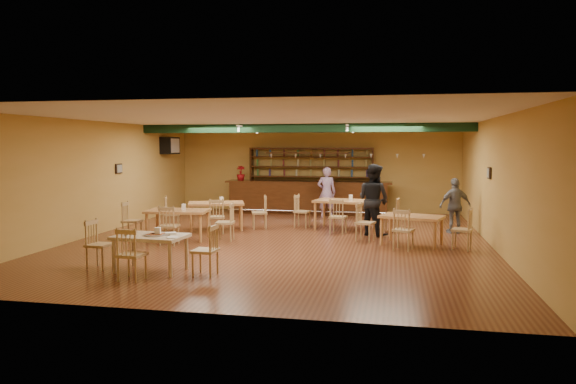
% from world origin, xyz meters
% --- Properties ---
extents(floor, '(12.00, 12.00, 0.00)m').
position_xyz_m(floor, '(0.00, 0.00, 0.00)').
color(floor, '#522917').
rests_on(floor, ground).
extents(ceiling_beam, '(10.00, 0.30, 0.25)m').
position_xyz_m(ceiling_beam, '(0.00, 2.80, 2.87)').
color(ceiling_beam, black).
rests_on(ceiling_beam, ceiling).
extents(track_rail_left, '(0.05, 2.50, 0.05)m').
position_xyz_m(track_rail_left, '(-1.80, 3.40, 2.94)').
color(track_rail_left, silver).
rests_on(track_rail_left, ceiling).
extents(track_rail_right, '(0.05, 2.50, 0.05)m').
position_xyz_m(track_rail_right, '(1.40, 3.40, 2.94)').
color(track_rail_right, silver).
rests_on(track_rail_right, ceiling).
extents(ac_unit, '(0.34, 0.70, 0.48)m').
position_xyz_m(ac_unit, '(-4.80, 4.20, 2.35)').
color(ac_unit, silver).
rests_on(ac_unit, wall_left).
extents(picture_left, '(0.04, 0.34, 0.28)m').
position_xyz_m(picture_left, '(-4.97, 1.00, 1.70)').
color(picture_left, black).
rests_on(picture_left, wall_left).
extents(picture_right, '(0.04, 0.34, 0.28)m').
position_xyz_m(picture_right, '(4.97, 0.50, 1.70)').
color(picture_right, black).
rests_on(picture_right, wall_right).
extents(bar_counter, '(5.70, 0.85, 1.13)m').
position_xyz_m(bar_counter, '(-0.17, 5.15, 0.56)').
color(bar_counter, '#34190A').
rests_on(bar_counter, ground).
extents(back_bar_hutch, '(4.41, 0.40, 2.28)m').
position_xyz_m(back_bar_hutch, '(-0.17, 5.78, 1.14)').
color(back_bar_hutch, '#34190A').
rests_on(back_bar_hutch, ground).
extents(poinsettia, '(0.37, 0.37, 0.51)m').
position_xyz_m(poinsettia, '(-2.57, 5.15, 1.39)').
color(poinsettia, maroon).
rests_on(poinsettia, bar_counter).
extents(dining_table_a, '(1.75, 1.37, 0.77)m').
position_xyz_m(dining_table_a, '(-2.15, 1.24, 0.38)').
color(dining_table_a, '#AE7D3D').
rests_on(dining_table_a, ground).
extents(dining_table_b, '(1.81, 1.27, 0.83)m').
position_xyz_m(dining_table_b, '(1.41, 1.91, 0.42)').
color(dining_table_b, '#AE7D3D').
rests_on(dining_table_b, ground).
extents(dining_table_c, '(1.58, 1.03, 0.75)m').
position_xyz_m(dining_table_c, '(-2.56, -0.51, 0.38)').
color(dining_table_c, '#AE7D3D').
rests_on(dining_table_c, ground).
extents(dining_table_d, '(1.60, 1.23, 0.71)m').
position_xyz_m(dining_table_d, '(3.16, -0.11, 0.35)').
color(dining_table_d, '#AE7D3D').
rests_on(dining_table_d, ground).
extents(near_table, '(1.34, 0.91, 0.69)m').
position_xyz_m(near_table, '(-1.72, -3.82, 0.35)').
color(near_table, tan).
rests_on(near_table, ground).
extents(pizza_tray, '(0.49, 0.49, 0.01)m').
position_xyz_m(pizza_tray, '(-1.62, -3.82, 0.70)').
color(pizza_tray, silver).
rests_on(pizza_tray, near_table).
extents(parmesan_shaker, '(0.08, 0.08, 0.11)m').
position_xyz_m(parmesan_shaker, '(-2.13, -3.95, 0.75)').
color(parmesan_shaker, '#EAE5C6').
rests_on(parmesan_shaker, near_table).
extents(napkin_stack, '(0.25, 0.23, 0.03)m').
position_xyz_m(napkin_stack, '(-1.39, -3.63, 0.71)').
color(napkin_stack, white).
rests_on(napkin_stack, near_table).
extents(pizza_server, '(0.33, 0.22, 0.00)m').
position_xyz_m(pizza_server, '(-1.49, -3.77, 0.71)').
color(pizza_server, silver).
rests_on(pizza_server, pizza_tray).
extents(side_plate, '(0.23, 0.23, 0.01)m').
position_xyz_m(side_plate, '(-1.21, -4.00, 0.70)').
color(side_plate, white).
rests_on(side_plate, near_table).
extents(patron_bar, '(0.63, 0.44, 1.66)m').
position_xyz_m(patron_bar, '(0.57, 4.33, 0.83)').
color(patron_bar, purple).
rests_on(patron_bar, ground).
extents(patron_right_a, '(1.15, 1.11, 1.88)m').
position_xyz_m(patron_right_a, '(2.21, 1.11, 0.94)').
color(patron_right_a, black).
rests_on(patron_right_a, ground).
extents(patron_right_b, '(0.94, 0.63, 1.49)m').
position_xyz_m(patron_right_b, '(4.36, 1.89, 0.74)').
color(patron_right_b, slate).
rests_on(patron_right_b, ground).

